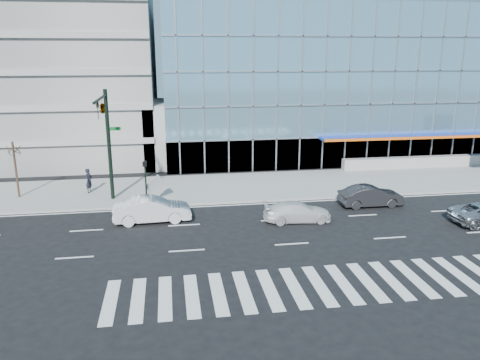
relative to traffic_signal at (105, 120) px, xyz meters
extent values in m
plane|color=black|center=(11.00, -4.57, -6.16)|extent=(160.00, 160.00, 0.00)
cube|color=gray|center=(11.00, 3.43, -6.09)|extent=(120.00, 8.00, 0.15)
cube|color=#7CB3CE|center=(25.00, 21.43, 1.34)|extent=(42.00, 26.00, 15.00)
cube|color=gray|center=(-9.00, 21.43, 3.84)|extent=(24.00, 24.00, 20.00)
cube|color=gray|center=(5.00, 13.43, -3.16)|extent=(6.00, 8.00, 6.00)
cylinder|color=black|center=(0.00, 1.43, -2.01)|extent=(0.28, 0.28, 8.00)
cylinder|color=black|center=(0.00, -1.37, 1.59)|extent=(0.18, 5.60, 0.18)
imported|color=black|center=(0.00, -2.77, 0.99)|extent=(0.18, 0.22, 1.10)
imported|color=black|center=(0.00, -0.57, 0.99)|extent=(0.48, 2.24, 0.90)
cube|color=#0C591E|center=(0.45, 1.43, -0.81)|extent=(0.90, 0.05, 0.25)
cylinder|color=black|center=(2.50, 0.43, -4.51)|extent=(0.12, 0.12, 3.00)
cube|color=black|center=(2.50, 0.28, -3.21)|extent=(0.30, 0.25, 0.35)
cylinder|color=#332319|center=(-7.00, 2.93, -3.91)|extent=(0.16, 0.16, 4.20)
ellipsoid|color=#332319|center=(-7.00, 2.93, -2.23)|extent=(1.10, 1.10, 0.90)
imported|color=silver|center=(12.32, -4.94, -5.53)|extent=(4.48, 2.01, 1.28)
imported|color=silver|center=(3.01, -3.58, -5.35)|extent=(5.03, 1.97, 1.63)
imported|color=black|center=(18.32, -2.77, -5.42)|extent=(4.53, 1.62, 1.49)
imported|color=black|center=(-1.94, 3.34, -5.08)|extent=(0.63, 0.79, 1.88)
cube|color=#AAAAAA|center=(3.25, 0.95, -5.10)|extent=(1.75, 0.62, 1.83)
camera|label=1|loc=(4.22, -32.72, 4.48)|focal=35.00mm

